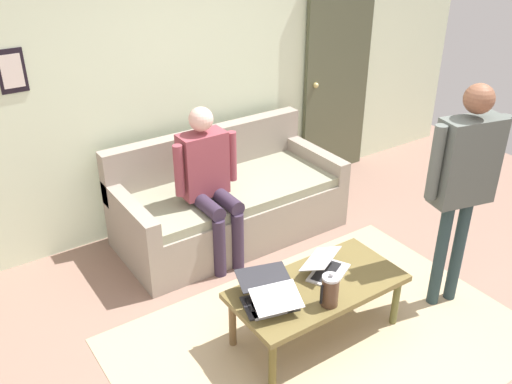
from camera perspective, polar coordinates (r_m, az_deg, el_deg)
name	(u,v)px	position (r m, az deg, el deg)	size (l,w,h in m)	color
ground_plane	(328,349)	(3.92, 7.38, -15.52)	(7.68, 7.68, 0.00)	#8A695A
area_rug	(324,341)	(3.97, 6.94, -14.80)	(2.68, 1.85, 0.01)	tan
back_wall	(167,74)	(4.89, -9.01, 11.77)	(7.04, 0.11, 2.70)	silver
interior_door	(337,79)	(5.90, 8.23, 11.33)	(0.82, 0.09, 2.05)	#4D5039
couch	(228,202)	(4.91, -2.90, -1.05)	(1.94, 0.90, 0.88)	gray
coffee_table	(317,290)	(3.79, 6.27, -9.87)	(1.17, 0.58, 0.42)	brown
laptop_left	(267,294)	(3.58, 1.16, -10.35)	(0.42, 0.43, 0.14)	#28282D
laptop_center	(326,268)	(3.85, 7.09, -7.64)	(0.40, 0.37, 0.14)	silver
laptop_right	(273,302)	(3.53, 1.77, -11.13)	(0.36, 0.35, 0.15)	silver
french_press	(330,290)	(3.54, 7.54, -9.90)	(0.13, 0.11, 0.24)	#4C3323
person_standing	(465,172)	(3.96, 20.48, 1.96)	(0.58, 0.28, 1.67)	#273B3E
person_seated	(209,177)	(4.41, -4.83, 1.51)	(0.55, 0.51, 1.28)	#35273B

